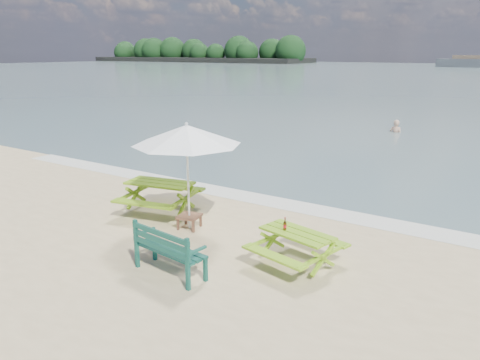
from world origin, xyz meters
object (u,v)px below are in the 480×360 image
Objects in this scene: park_bench at (170,260)px; patio_umbrella at (187,135)px; picnic_table_left at (160,198)px; picnic_table_right at (297,249)px; beer_bottle at (285,226)px; swimmer at (395,137)px; side_table at (189,221)px.

patio_umbrella is at bearing 120.61° from park_bench.
picnic_table_right is (4.39, -0.88, -0.06)m from picnic_table_left.
picnic_table_left is 4.25m from beer_bottle.
picnic_table_left is 1.24× the size of swimmer.
picnic_table_right is 17.19m from swimmer.
picnic_table_left is 3.61m from park_bench.
beer_bottle is at bearing 46.03° from park_bench.
swimmer is (1.67, 16.09, -0.64)m from picnic_table_left.
patio_umbrella is (1.36, -0.49, 1.86)m from picnic_table_left.
patio_umbrella is (-0.00, 0.00, 2.08)m from side_table.
beer_bottle is (2.77, -0.42, -1.48)m from patio_umbrella.
side_table is 2.87m from beer_bottle.
swimmer reaches higher than side_table.
beer_bottle is (-0.26, -0.03, 0.44)m from picnic_table_right.
swimmer is at bearing 84.06° from picnic_table_left.
side_table is 16.59m from swimmer.
park_bench is at bearing -59.39° from patio_umbrella.
patio_umbrella reaches higher than side_table.
patio_umbrella is at bearing 172.69° from picnic_table_right.
patio_umbrella reaches higher than picnic_table_right.
side_table is 2.33× the size of beer_bottle.
patio_umbrella reaches higher than park_bench.
park_bench is at bearing -133.97° from beer_bottle.
park_bench is 3.08m from patio_umbrella.
beer_bottle is at bearing -8.63° from side_table.
picnic_table_right reaches higher than side_table.
park_bench is 18.65m from swimmer.
side_table is at bearing -19.78° from picnic_table_left.
picnic_table_right is 2.46m from park_bench.
park_bench is 2.38m from side_table.
beer_bottle reaches higher than picnic_table_left.
picnic_table_right is 3.17× the size of side_table.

